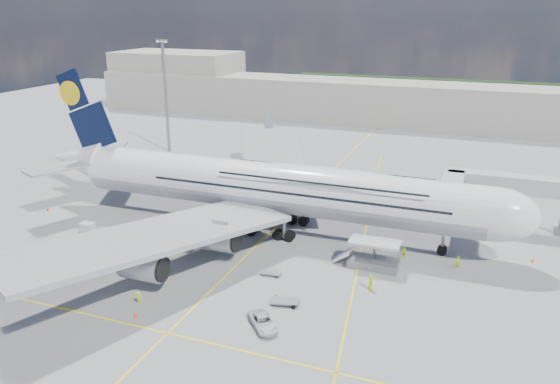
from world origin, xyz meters
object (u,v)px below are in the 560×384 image
(baggage_tug, at_px, (141,260))
(cone_wing_right_inner, at_px, (197,247))
(dolly_nose_far, at_px, (270,272))
(cone_tail, at_px, (48,209))
(catering_truck_inner, at_px, (289,190))
(cone_wing_right_outer, at_px, (135,315))
(dolly_row_c, at_px, (184,240))
(crew_wing, at_px, (142,243))
(light_mast, at_px, (166,95))
(crew_nose, at_px, (458,263))
(crew_tug, at_px, (138,298))
(cargo_loader, at_px, (373,258))
(dolly_row_b, at_px, (125,240))
(dolly_row_a, at_px, (79,249))
(cone_wing_left_inner, at_px, (266,200))
(catering_truck_outer, at_px, (288,153))
(crew_loader, at_px, (404,252))
(service_van, at_px, (263,322))
(dolly_nose_near, at_px, (285,301))
(crew_van, at_px, (371,282))
(dolly_back, at_px, (88,228))
(airliner, at_px, (274,187))
(cone_nose, at_px, (533,260))
(jet_bridge, at_px, (486,188))
(cone_wing_left_outer, at_px, (268,164))

(baggage_tug, height_order, cone_wing_right_inner, baggage_tug)
(dolly_nose_far, relative_size, cone_tail, 4.47)
(catering_truck_inner, distance_m, cone_wing_right_inner, 24.69)
(cone_tail, bearing_deg, dolly_nose_far, -10.45)
(catering_truck_inner, distance_m, cone_wing_right_outer, 42.57)
(dolly_row_c, xyz_separation_m, crew_wing, (-5.07, -2.78, -0.07))
(light_mast, relative_size, crew_nose, 14.50)
(crew_tug, bearing_deg, dolly_nose_far, 36.90)
(cargo_loader, relative_size, dolly_row_b, 2.67)
(dolly_row_a, relative_size, cone_wing_left_inner, 6.10)
(catering_truck_outer, height_order, cone_wing_left_inner, catering_truck_outer)
(cargo_loader, xyz_separation_m, crew_loader, (3.42, 4.21, -0.42))
(dolly_row_c, height_order, service_van, dolly_row_c)
(baggage_tug, distance_m, cone_wing_right_inner, 8.60)
(catering_truck_inner, bearing_deg, cone_tail, -157.01)
(light_mast, distance_m, dolly_nose_near, 75.08)
(dolly_row_a, height_order, crew_loader, dolly_row_a)
(baggage_tug, distance_m, crew_van, 29.94)
(cargo_loader, relative_size, dolly_back, 3.03)
(dolly_row_a, distance_m, crew_nose, 50.68)
(airliner, relative_size, crew_tug, 48.09)
(dolly_row_a, bearing_deg, cone_nose, 15.40)
(airliner, distance_m, jet_bridge, 31.50)
(airliner, relative_size, cargo_loader, 9.28)
(catering_truck_outer, bearing_deg, service_van, -41.70)
(dolly_back, bearing_deg, dolly_nose_near, -14.58)
(crew_nose, relative_size, crew_wing, 0.91)
(dolly_row_b, bearing_deg, service_van, -39.74)
(light_mast, bearing_deg, airliner, -41.00)
(service_van, relative_size, crew_nose, 2.71)
(crew_wing, distance_m, cone_nose, 53.23)
(cone_wing_left_inner, bearing_deg, crew_loader, -28.86)
(catering_truck_inner, height_order, cone_wing_right_inner, catering_truck_inner)
(light_mast, distance_m, cone_nose, 84.43)
(jet_bridge, bearing_deg, cone_wing_right_outer, -131.39)
(cone_wing_right_inner, bearing_deg, cargo_loader, 7.40)
(jet_bridge, distance_m, dolly_row_a, 59.08)
(airliner, bearing_deg, cone_wing_left_inner, 117.96)
(service_van, distance_m, cone_wing_left_outer, 62.25)
(catering_truck_inner, bearing_deg, cone_wing_right_outer, -99.52)
(airliner, relative_size, light_mast, 3.10)
(cargo_loader, xyz_separation_m, cone_wing_left_inner, (-22.64, 18.57, -1.00))
(catering_truck_inner, bearing_deg, light_mast, 144.44)
(cone_wing_right_inner, distance_m, cone_tail, 31.00)
(crew_nose, bearing_deg, service_van, -147.57)
(cone_wing_right_outer, bearing_deg, catering_truck_outer, 95.52)
(dolly_nose_far, bearing_deg, dolly_row_c, 161.86)
(jet_bridge, relative_size, cone_tail, 30.82)
(crew_van, distance_m, cone_wing_right_outer, 27.55)
(airliner, relative_size, cone_wing_left_outer, 137.71)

